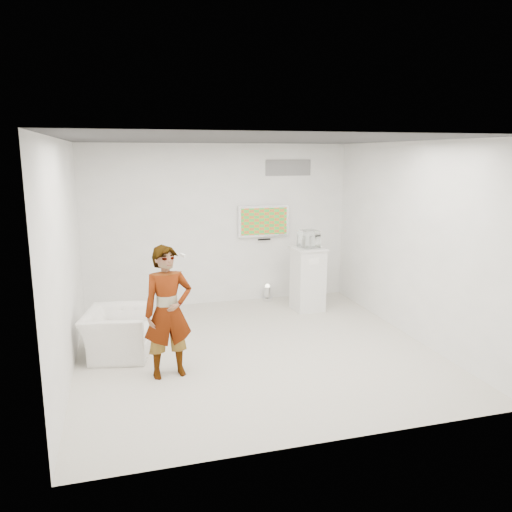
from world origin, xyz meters
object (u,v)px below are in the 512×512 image
object	(u,v)px
floor_uplight	(267,293)
person	(168,312)
tv	(264,221)
armchair	(117,333)
pedestal	(308,279)

from	to	relation	value
floor_uplight	person	bearing A→B (deg)	-127.33
tv	armchair	world-z (taller)	tv
tv	person	size ratio (longest dim) A/B	0.59
person	pedestal	xyz separation A→B (m)	(2.72, 2.12, -0.27)
person	floor_uplight	bearing A→B (deg)	44.83
tv	person	xyz separation A→B (m)	(-2.13, -2.98, -0.70)
person	armchair	bearing A→B (deg)	118.70
tv	floor_uplight	world-z (taller)	tv
person	floor_uplight	distance (m)	3.66
pedestal	floor_uplight	xyz separation A→B (m)	(-0.54, 0.74, -0.42)
person	armchair	xyz separation A→B (m)	(-0.64, 0.87, -0.53)
armchair	pedestal	distance (m)	3.60
armchair	tv	bearing A→B (deg)	-41.35
person	floor_uplight	world-z (taller)	person
person	pedestal	size ratio (longest dim) A/B	1.47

